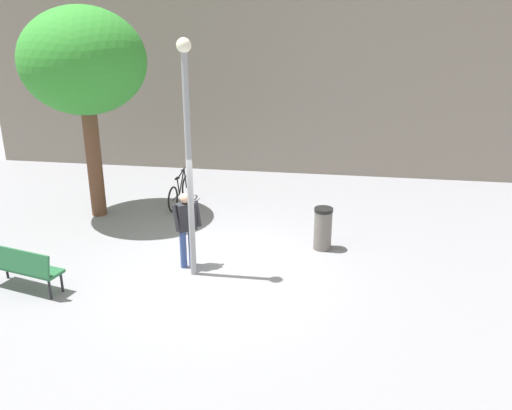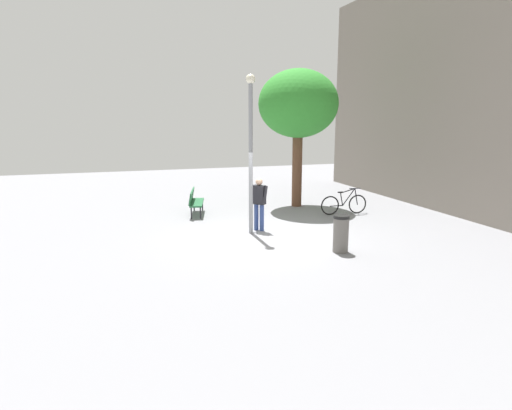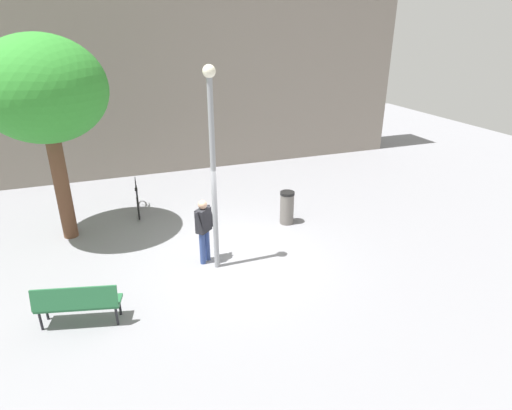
# 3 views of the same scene
# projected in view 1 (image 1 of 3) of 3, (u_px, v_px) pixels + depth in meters

# --- Properties ---
(ground_plane) EXTENTS (36.00, 36.00, 0.00)m
(ground_plane) POSITION_uv_depth(u_px,v_px,m) (220.00, 267.00, 11.56)
(ground_plane) COLOR gray
(building_facade) EXTENTS (19.44, 2.00, 9.07)m
(building_facade) POSITION_uv_depth(u_px,v_px,m) (272.00, 32.00, 17.72)
(building_facade) COLOR gray
(building_facade) RESTS_ON ground_plane
(lamppost) EXTENTS (0.28, 0.28, 4.77)m
(lamppost) POSITION_uv_depth(u_px,v_px,m) (188.00, 143.00, 10.32)
(lamppost) COLOR gray
(lamppost) RESTS_ON ground_plane
(person_by_lamppost) EXTENTS (0.59, 0.56, 1.67)m
(person_by_lamppost) POSITION_uv_depth(u_px,v_px,m) (187.00, 225.00, 11.30)
(person_by_lamppost) COLOR #334784
(person_by_lamppost) RESTS_ON ground_plane
(park_bench) EXTENTS (1.67, 0.84, 0.92)m
(park_bench) POSITION_uv_depth(u_px,v_px,m) (22.00, 265.00, 10.45)
(park_bench) COLOR #236038
(park_bench) RESTS_ON ground_plane
(plaza_tree) EXTENTS (3.10, 3.10, 5.36)m
(plaza_tree) POSITION_uv_depth(u_px,v_px,m) (84.00, 63.00, 13.20)
(plaza_tree) COLOR brown
(plaza_tree) RESTS_ON ground_plane
(bicycle_black) EXTENTS (0.16, 1.81, 0.97)m
(bicycle_black) POSITION_uv_depth(u_px,v_px,m) (180.00, 192.00, 15.15)
(bicycle_black) COLOR black
(bicycle_black) RESTS_ON ground_plane
(trash_bin) EXTENTS (0.43, 0.43, 1.00)m
(trash_bin) POSITION_uv_depth(u_px,v_px,m) (323.00, 228.00, 12.31)
(trash_bin) COLOR #66605B
(trash_bin) RESTS_ON ground_plane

